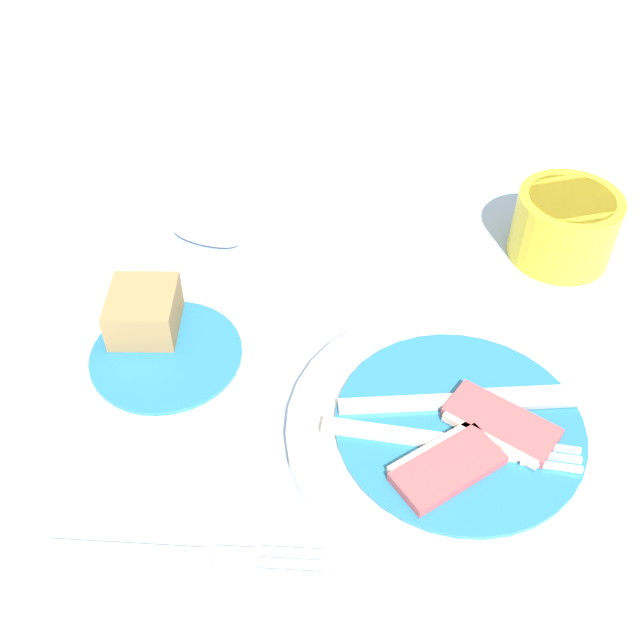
# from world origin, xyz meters

# --- Properties ---
(ground_plane) EXTENTS (3.00, 3.00, 0.00)m
(ground_plane) POSITION_xyz_m (0.00, 0.00, 0.00)
(ground_plane) COLOR #93B2DB
(breakfast_plate) EXTENTS (0.26, 0.26, 0.02)m
(breakfast_plate) POSITION_xyz_m (0.10, -0.02, 0.01)
(breakfast_plate) COLOR silver
(breakfast_plate) RESTS_ON ground_plane
(bread_plate) EXTENTS (0.17, 0.17, 0.05)m
(bread_plate) POSITION_xyz_m (-0.14, 0.02, 0.01)
(bread_plate) COLOR silver
(bread_plate) RESTS_ON ground_plane
(sugar_cup) EXTENTS (0.09, 0.09, 0.07)m
(sugar_cup) POSITION_xyz_m (0.19, 0.21, 0.03)
(sugar_cup) COLOR yellow
(sugar_cup) RESTS_ON ground_plane
(teaspoon_by_saucer) EXTENTS (0.19, 0.06, 0.01)m
(teaspoon_by_saucer) POSITION_xyz_m (-0.17, 0.19, 0.01)
(teaspoon_by_saucer) COLOR silver
(teaspoon_by_saucer) RESTS_ON ground_plane
(fork_on_cloth) EXTENTS (0.19, 0.03, 0.01)m
(fork_on_cloth) POSITION_xyz_m (-0.07, -0.15, 0.00)
(fork_on_cloth) COLOR silver
(fork_on_cloth) RESTS_ON ground_plane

